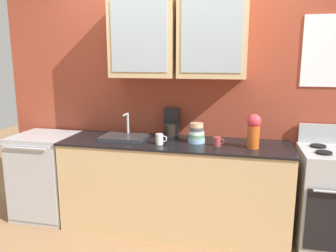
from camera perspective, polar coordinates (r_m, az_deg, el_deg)
The scene contains 11 objects.
ground_plane at distance 3.46m, azimuth 1.00°, elevation -17.17°, with size 10.00×10.00×0.00m, color #936B47.
back_wall_unit at distance 3.34m, azimuth 2.27°, elevation 8.53°, with size 3.85×0.43×2.74m.
counter at distance 3.27m, azimuth 1.03°, elevation -10.34°, with size 2.18×0.63×0.88m.
stove_range at distance 3.31m, azimuth 26.67°, elevation -11.17°, with size 0.59×0.63×1.06m.
sink_faucet at distance 3.29m, azimuth -7.66°, elevation -1.83°, with size 0.43×0.31×0.24m.
bowl_stack at distance 3.11m, azimuth 4.97°, elevation -1.35°, with size 0.16×0.16×0.19m.
vase at distance 2.98m, azimuth 14.65°, elevation -0.66°, with size 0.12×0.12×0.31m.
cup_near_sink at distance 3.04m, azimuth -1.45°, elevation -2.28°, with size 0.11×0.07×0.10m.
cup_near_bowls at distance 3.02m, azimuth 8.56°, elevation -2.67°, with size 0.10×0.07×0.08m.
dishwasher at distance 3.78m, azimuth -20.36°, elevation -8.01°, with size 0.59×0.61×0.88m.
coffee_maker at distance 3.31m, azimuth 0.49°, elevation -0.12°, with size 0.17×0.20×0.29m.
Camera 1 is at (0.61, -2.97, 1.66)m, focal length 35.09 mm.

